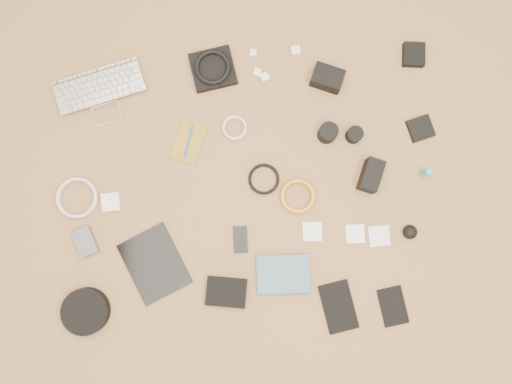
{
  "coord_description": "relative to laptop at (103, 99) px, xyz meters",
  "views": [
    {
      "loc": [
        0.02,
        -0.18,
        1.87
      ],
      "look_at": [
        0.03,
        -0.01,
        0.02
      ],
      "focal_mm": 35.0,
      "sensor_mm": 36.0,
      "label": 1
    }
  ],
  "objects": [
    {
      "name": "power_brick",
      "position": [
        0.02,
        -0.4,
        0.0
      ],
      "size": [
        0.07,
        0.07,
        0.03
      ],
      "primitive_type": "cube",
      "rotation": [
        0.0,
        0.0,
        0.05
      ],
      "color": "silver",
      "rests_on": "ground"
    },
    {
      "name": "headphone_pouch",
      "position": [
        0.42,
        0.09,
        0.0
      ],
      "size": [
        0.19,
        0.18,
        0.03
      ],
      "primitive_type": "cube",
      "rotation": [
        0.0,
        0.0,
        0.18
      ],
      "color": "black",
      "rests_on": "ground"
    },
    {
      "name": "phone",
      "position": [
        0.49,
        -0.57,
        -0.01
      ],
      "size": [
        0.05,
        0.1,
        0.01
      ],
      "primitive_type": "cube",
      "rotation": [
        0.0,
        0.0,
        -0.02
      ],
      "color": "black",
      "rests_on": "ground"
    },
    {
      "name": "cable_yellow",
      "position": [
        0.71,
        -0.42,
        -0.01
      ],
      "size": [
        0.17,
        0.17,
        0.01
      ],
      "primitive_type": "torus",
      "rotation": [
        0.0,
        0.0,
        -0.42
      ],
      "color": "orange",
      "rests_on": "ground"
    },
    {
      "name": "card_reader",
      "position": [
        1.2,
        -0.19,
        -0.0
      ],
      "size": [
        0.11,
        0.11,
        0.02
      ],
      "primitive_type": "cube",
      "rotation": [
        0.0,
        0.0,
        0.26
      ],
      "color": "black",
      "rests_on": "ground"
    },
    {
      "name": "charger_b",
      "position": [
        0.59,
        0.07,
        -0.0
      ],
      "size": [
        0.04,
        0.04,
        0.03
      ],
      "primitive_type": "cube",
      "rotation": [
        0.0,
        0.0,
        -0.39
      ],
      "color": "silver",
      "rests_on": "ground"
    },
    {
      "name": "cable_black",
      "position": [
        0.59,
        -0.34,
        -0.01
      ],
      "size": [
        0.14,
        0.14,
        0.01
      ],
      "primitive_type": "torus",
      "rotation": [
        0.0,
        0.0,
        0.17
      ],
      "color": "black",
      "rests_on": "ground"
    },
    {
      "name": "lens_pouch",
      "position": [
        1.2,
        0.1,
        0.0
      ],
      "size": [
        0.09,
        0.1,
        0.03
      ],
      "primitive_type": "cube",
      "rotation": [
        0.0,
        0.0,
        -0.1
      ],
      "color": "black",
      "rests_on": "ground"
    },
    {
      "name": "filter_case_left",
      "position": [
        0.76,
        -0.55,
        -0.01
      ],
      "size": [
        0.07,
        0.07,
        0.01
      ],
      "primitive_type": "cube",
      "rotation": [
        0.0,
        0.0,
        -0.03
      ],
      "color": "silver",
      "rests_on": "ground"
    },
    {
      "name": "lens_b",
      "position": [
        0.94,
        -0.2,
        0.01
      ],
      "size": [
        0.07,
        0.07,
        0.06
      ],
      "primitive_type": "cylinder",
      "rotation": [
        0.0,
        0.0,
        0.21
      ],
      "color": "black",
      "rests_on": "ground"
    },
    {
      "name": "lens_cleaner",
      "position": [
        1.19,
        -0.36,
        0.03
      ],
      "size": [
        0.03,
        0.03,
        0.08
      ],
      "primitive_type": "cylinder",
      "rotation": [
        0.0,
        0.0,
        0.18
      ],
      "color": "teal",
      "rests_on": "ground"
    },
    {
      "name": "air_blower",
      "position": [
        1.12,
        -0.58,
        0.01
      ],
      "size": [
        0.07,
        0.07,
        0.05
      ],
      "primitive_type": "sphere",
      "rotation": [
        0.0,
        0.0,
        0.28
      ],
      "color": "black",
      "rests_on": "ground"
    },
    {
      "name": "cable_white_a",
      "position": [
        0.49,
        -0.14,
        -0.01
      ],
      "size": [
        0.12,
        0.12,
        0.01
      ],
      "primitive_type": "torus",
      "rotation": [
        0.0,
        0.0,
        0.25
      ],
      "color": "silver",
      "rests_on": "ground"
    },
    {
      "name": "paperback",
      "position": [
        0.64,
        -0.78,
        -0.0
      ],
      "size": [
        0.2,
        0.15,
        0.02
      ],
      "primitive_type": "imported",
      "rotation": [
        0.0,
        0.0,
        1.54
      ],
      "color": "#466276",
      "rests_on": "ground"
    },
    {
      "name": "headphone_case",
      "position": [
        -0.09,
        -0.79,
        0.01
      ],
      "size": [
        0.19,
        0.19,
        0.05
      ],
      "primitive_type": "cylinder",
      "rotation": [
        0.0,
        0.0,
        -0.16
      ],
      "color": "black",
      "rests_on": "ground"
    },
    {
      "name": "charger_d",
      "position": [
        0.62,
        0.05,
        0.0
      ],
      "size": [
        0.04,
        0.04,
        0.03
      ],
      "primitive_type": "cube",
      "rotation": [
        0.0,
        0.0,
        0.41
      ],
      "color": "silver",
      "rests_on": "ground"
    },
    {
      "name": "battery_charger",
      "position": [
        -0.08,
        -0.54,
        0.0
      ],
      "size": [
        0.1,
        0.12,
        0.03
      ],
      "primitive_type": "cube",
      "rotation": [
        0.0,
        0.0,
        0.34
      ],
      "color": "#525156",
      "rests_on": "ground"
    },
    {
      "name": "tablet",
      "position": [
        0.17,
        -0.64,
        -0.01
      ],
      "size": [
        0.28,
        0.31,
        0.01
      ],
      "primitive_type": "cube",
      "rotation": [
        0.0,
        0.0,
        0.42
      ],
      "color": "black",
      "rests_on": "ground"
    },
    {
      "name": "drive_case",
      "position": [
        0.43,
        -0.75,
        0.0
      ],
      "size": [
        0.16,
        0.12,
        0.04
      ],
      "primitive_type": "cube",
      "rotation": [
        0.0,
        0.0,
        -0.15
      ],
      "color": "black",
      "rests_on": "ground"
    },
    {
      "name": "notebook_olive",
      "position": [
        0.32,
        -0.18,
        -0.01
      ],
      "size": [
        0.16,
        0.19,
        0.01
      ],
      "primitive_type": "cube",
      "rotation": [
        0.0,
        0.0,
        -0.4
      ],
      "color": "olive",
      "rests_on": "ground"
    },
    {
      "name": "charger_a",
      "position": [
        0.58,
        0.14,
        -0.0
      ],
      "size": [
        0.03,
        0.03,
        0.02
      ],
      "primitive_type": "cube",
      "rotation": [
        0.0,
        0.0,
        -0.21
      ],
      "color": "silver",
      "rests_on": "ground"
    },
    {
      "name": "laptop",
      "position": [
        0.0,
        0.0,
        0.0
      ],
      "size": [
        0.39,
        0.31,
        0.03
      ],
      "primitive_type": "imported",
      "rotation": [
        0.0,
        0.0,
        0.25
      ],
      "color": "silver",
      "rests_on": "ground"
    },
    {
      "name": "pen_blue",
      "position": [
        0.32,
        -0.18,
        -0.0
      ],
      "size": [
        0.04,
        0.13,
        0.01
      ],
      "primitive_type": "cylinder",
      "rotation": [
        1.57,
        0.0,
        -0.29
      ],
      "color": "#1644B6",
      "rests_on": "notebook_olive"
    },
    {
      "name": "headphones",
      "position": [
        0.42,
        0.09,
        0.02
      ],
      "size": [
        0.16,
        0.16,
        0.02
      ],
      "primitive_type": "torus",
      "rotation": [
        0.0,
        0.0,
        -0.19
      ],
      "color": "black",
      "rests_on": "headphone_pouch"
    },
    {
      "name": "notebook_black_a",
      "position": [
        0.84,
        -0.83,
        -0.01
      ],
      "size": [
        0.14,
        0.2,
        0.01
      ],
      "primitive_type": "cube",
      "rotation": [
        0.0,
        0.0,
        0.18
      ],
      "color": "black",
      "rests_on": "ground"
    },
    {
      "name": "filter_case_mid",
      "position": [
        0.92,
        -0.57,
        -0.01
      ],
      "size": [
        0.07,
        0.07,
        0.01
      ],
      "primitive_type": "cube",
      "rotation": [
        0.0,
        0.0,
        -0.03
      ],
      "color": "silver",
      "rests_on": "ground"
    },
    {
      "name": "flash",
      "position": [
        0.99,
        -0.36,
        0.03
      ],
      "size": [
        0.1,
        0.13,
        0.09
      ],
      "primitive_type": "cube",
      "rotation": [
        0.0,
        0.0,
        -0.38
      ],
      "color": "black",
      "rests_on": "ground"
    },
    {
      "name": "notebook_black_b",
      "position": [
        1.04,
        -0.84,
        -0.01
      ],
      "size": [
        0.11,
        0.15,
        0.01
      ],
      "primitive_type": "cube",
      "rotation": [
        0.0,
        0.0,
        0.15
      ],
      "color": "black",
      "rests_on": "ground"
    },
    {
      "name": "lens_a",
      "position": [
        0.84,
        -0.19,
        0.02
      ],
      "size": [
        0.09,
        0.09,
        0.08
      ],
      "primitive_type": "cylinder",
      "rotation": [
        0.0,
        0.0,
        -0.4
      ],
      "color": "black",
      "rests_on": "ground"
    },
    {
      "name": "room_shell",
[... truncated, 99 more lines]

